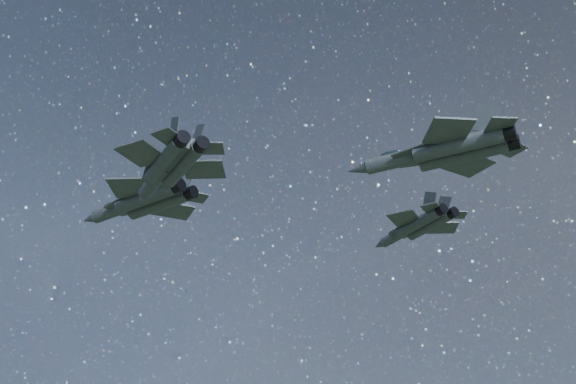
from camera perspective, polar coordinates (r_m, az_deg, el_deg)
The scene contains 4 objects.
jet_lead at distance 83.30m, azimuth -12.11°, elevation -0.80°, with size 19.02×13.55×4.85m.
jet_left at distance 89.53m, azimuth 10.92°, elevation -2.79°, with size 15.84×10.38×4.08m.
jet_right at distance 67.99m, azimuth -10.01°, elevation 2.20°, with size 16.41×10.75×4.23m.
jet_slot at distance 66.05m, azimuth 13.21°, elevation 3.43°, with size 17.75×12.32×4.46m.
Camera 1 is at (40.93, -54.83, 106.84)m, focal length 42.00 mm.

